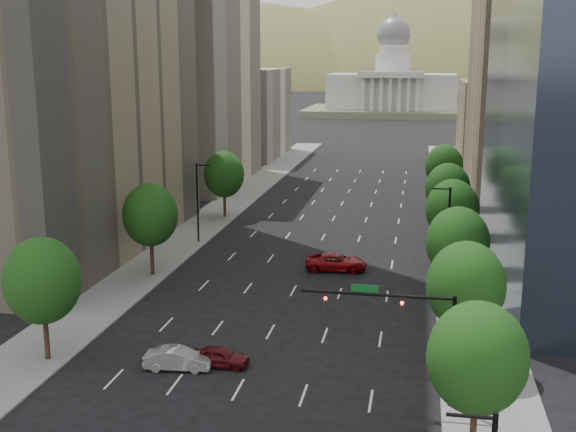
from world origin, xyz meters
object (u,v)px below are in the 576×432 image
Objects in this scene: car_maroon at (220,357)px; car_silver at (178,359)px; capitol at (392,91)px; traffic_signal at (410,323)px; car_red_far at (336,262)px.

car_silver reaches higher than car_maroon.
car_silver is at bearing -91.24° from capitol.
car_silver is (-2.64, -0.96, 0.05)m from car_maroon.
traffic_signal reaches higher than car_silver.
capitol is (-10.53, 219.71, 3.40)m from traffic_signal.
capitol is 216.61m from car_maroon.
traffic_signal reaches higher than car_red_far.
capitol is at bearing -7.55° from car_silver.
car_red_far reaches higher than car_maroon.
traffic_signal is at bearing -168.85° from car_red_far.
traffic_signal is 2.27× the size of car_maroon.
car_silver is (-15.24, 2.29, -4.43)m from traffic_signal.
traffic_signal is 1.52× the size of car_red_far.
capitol is 14.92× the size of car_maroon.
capitol is 192.88m from car_red_far.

